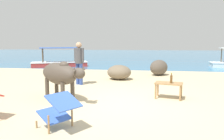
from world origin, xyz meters
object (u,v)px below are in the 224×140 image
object	(u,v)px
deck_chair_far	(59,109)
boat_red	(60,62)
person_standing	(79,60)
cow	(60,74)
low_bench_table	(169,85)
bottle	(171,79)

from	to	relation	value
deck_chair_far	boat_red	distance (m)	11.23
person_standing	boat_red	distance (m)	6.96
cow	low_bench_table	size ratio (longest dim) A/B	2.12
cow	boat_red	size ratio (longest dim) A/B	0.47
cow	bottle	world-z (taller)	cow
deck_chair_far	boat_red	world-z (taller)	boat_red
bottle	deck_chair_far	xyz separation A→B (m)	(-2.32, -2.55, -0.20)
cow	low_bench_table	world-z (taller)	cow
cow	low_bench_table	distance (m)	3.12
cow	person_standing	xyz separation A→B (m)	(-0.10, 2.20, 0.22)
person_standing	boat_red	size ratio (longest dim) A/B	0.42
low_bench_table	deck_chair_far	xyz separation A→B (m)	(-2.26, -2.63, -0.00)
cow	deck_chair_far	world-z (taller)	cow
bottle	deck_chair_far	bearing A→B (deg)	-132.32
bottle	boat_red	world-z (taller)	boat_red
cow	person_standing	size ratio (longest dim) A/B	1.10
deck_chair_far	bottle	bearing A→B (deg)	-99.38
cow	person_standing	distance (m)	2.21
boat_red	bottle	bearing A→B (deg)	-73.57
cow	bottle	bearing A→B (deg)	44.68
deck_chair_far	boat_red	bearing A→B (deg)	-35.59
person_standing	boat_red	bearing A→B (deg)	58.52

